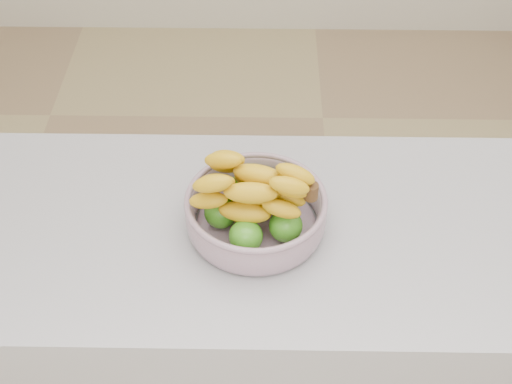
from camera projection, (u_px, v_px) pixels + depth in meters
ground at (342, 351)px, 2.32m from camera, size 4.00×4.00×0.00m
counter at (366, 352)px, 1.78m from camera, size 2.00×0.60×0.90m
fruit_bowl at (256, 208)px, 1.44m from camera, size 0.29×0.29×0.17m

